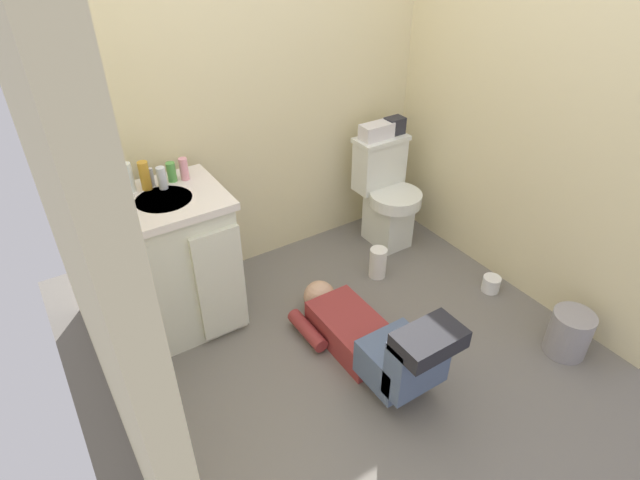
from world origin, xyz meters
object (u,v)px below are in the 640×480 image
object	(u,v)px
bottle_clear	(162,178)
bottle_green	(171,172)
person_plumber	(373,339)
bottle_white	(129,178)
faucet	(152,177)
soap_dispenser	(114,185)
toiletry_bag	(395,126)
bottle_pink	(184,169)
toilet_paper_roll	(491,284)
vanity_cabinet	(176,262)
paper_towel_roll	(378,263)
bottle_amber	(145,176)
trash_can	(569,333)
toilet	(386,194)
tissue_box	(377,131)

from	to	relation	value
bottle_clear	bottle_green	distance (m)	0.08
person_plumber	bottle_white	size ratio (longest dim) A/B	6.88
faucet	soap_dispenser	size ratio (longest dim) A/B	0.60
toiletry_bag	bottle_clear	bearing A→B (deg)	-178.33
bottle_pink	toilet_paper_roll	bearing A→B (deg)	-30.48
soap_dispenser	vanity_cabinet	bearing A→B (deg)	-33.10
bottle_green	paper_towel_roll	distance (m)	1.40
bottle_amber	bottle_clear	bearing A→B (deg)	-28.00
person_plumber	bottle_green	xyz separation A→B (m)	(-0.60, 0.99, 0.70)
vanity_cabinet	trash_can	world-z (taller)	vanity_cabinet
toilet	faucet	world-z (taller)	faucet
soap_dispenser	bottle_white	size ratio (longest dim) A/B	1.07
vanity_cabinet	paper_towel_roll	bearing A→B (deg)	-12.80
tissue_box	paper_towel_roll	bearing A→B (deg)	-121.88
bottle_white	paper_towel_roll	bearing A→B (deg)	-17.85
toilet	bottle_clear	xyz separation A→B (m)	(-1.46, 0.04, 0.51)
bottle_white	bottle_clear	world-z (taller)	bottle_white
bottle_clear	bottle_green	bearing A→B (deg)	37.68
bottle_amber	bottle_pink	size ratio (longest dim) A/B	1.26
person_plumber	bottle_amber	xyz separation A→B (m)	(-0.74, 0.98, 0.72)
paper_towel_roll	toilet	bearing A→B (deg)	46.80
tissue_box	toiletry_bag	distance (m)	0.15
toiletry_bag	bottle_amber	world-z (taller)	bottle_amber
toiletry_bag	toilet_paper_roll	world-z (taller)	toiletry_bag
toilet	bottle_green	world-z (taller)	bottle_green
person_plumber	bottle_pink	world-z (taller)	bottle_pink
soap_dispenser	bottle_white	xyz separation A→B (m)	(0.08, 0.02, 0.01)
tissue_box	bottle_green	bearing A→B (deg)	179.75
person_plumber	tissue_box	size ratio (longest dim) A/B	4.84
paper_towel_roll	toilet_paper_roll	size ratio (longest dim) A/B	1.87
trash_can	paper_towel_roll	bearing A→B (deg)	112.44
bottle_clear	paper_towel_roll	size ratio (longest dim) A/B	0.57
soap_dispenser	trash_can	bearing A→B (deg)	-38.80
toiletry_bag	soap_dispenser	xyz separation A→B (m)	(-1.79, -0.01, 0.08)
person_plumber	soap_dispenser	distance (m)	1.50
toiletry_bag	paper_towel_roll	xyz separation A→B (m)	(-0.40, -0.41, -0.70)
bottle_amber	bottle_green	world-z (taller)	bottle_amber
trash_can	paper_towel_roll	xyz separation A→B (m)	(-0.44, 1.08, -0.03)
bottle_clear	faucet	bearing A→B (deg)	125.33
toilet	bottle_green	size ratio (longest dim) A/B	7.22
trash_can	bottle_clear	bearing A→B (deg)	138.09
toilet	person_plumber	xyz separation A→B (m)	(-0.80, -0.90, -0.19)
bottle_green	paper_towel_roll	xyz separation A→B (m)	(1.09, -0.42, -0.77)
bottle_pink	bottle_clear	bearing A→B (deg)	-164.62
tissue_box	toiletry_bag	bearing A→B (deg)	0.00
trash_can	paper_towel_roll	world-z (taller)	trash_can
toiletry_bag	bottle_pink	distance (m)	1.44
tissue_box	bottle_amber	xyz separation A→B (m)	(-1.49, -0.01, 0.10)
vanity_cabinet	bottle_green	world-z (taller)	bottle_green
bottle_clear	bottle_white	bearing A→B (deg)	158.91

